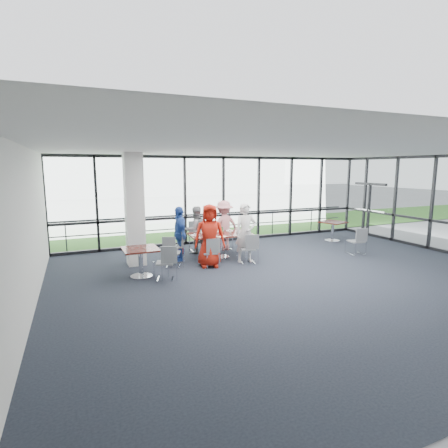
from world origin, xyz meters
name	(u,v)px	position (x,y,z in m)	size (l,w,h in m)	color
floor	(301,279)	(0.00, 0.00, -0.01)	(12.00, 10.00, 0.02)	black
ceiling	(305,150)	(0.00, 0.00, 3.20)	(12.00, 10.00, 0.04)	white
wall_left	(25,234)	(-6.00, 0.00, 1.60)	(0.10, 10.00, 3.20)	silver
curtain_wall_back	(223,199)	(0.00, 5.00, 1.60)	(12.00, 0.10, 3.20)	white
exit_door	(369,210)	(6.00, 3.75, 1.05)	(0.12, 1.60, 2.10)	black
structural_column	(135,210)	(-3.60, 3.00, 1.60)	(0.50, 0.50, 3.20)	white
apron	(185,223)	(0.00, 10.00, -0.02)	(80.00, 70.00, 0.02)	slate
grass_strip	(198,228)	(0.00, 8.00, 0.01)	(80.00, 5.00, 0.01)	#315A21
hangar_main	(162,166)	(4.00, 32.00, 3.00)	(24.00, 10.00, 6.00)	silver
guard_rail	(217,226)	(0.00, 5.60, 0.50)	(0.06, 0.06, 12.00)	#2D2D33
main_table	(220,238)	(-1.05, 2.78, 0.63)	(1.99, 1.19, 0.75)	#340F0A
side_table_left	(141,253)	(-3.69, 1.74, 0.64)	(0.90, 0.90, 0.75)	#340F0A
side_table_right	(333,225)	(3.85, 3.37, 0.63)	(1.05, 1.05, 0.75)	#340F0A
diner_near_left	(210,236)	(-1.73, 1.93, 0.89)	(0.87, 0.57, 1.78)	#AD1B0D
diner_near_right	(246,233)	(-0.57, 1.99, 0.88)	(0.64, 0.47, 1.75)	silver
diner_far_left	(196,230)	(-1.57, 3.63, 0.77)	(0.75, 0.46, 1.54)	gray
diner_far_right	(224,226)	(-0.56, 3.64, 0.84)	(1.09, 0.56, 1.69)	#CB7F82
diner_end	(180,234)	(-2.33, 2.88, 0.82)	(0.97, 0.53, 1.65)	#284DA6
chair_main_nl	(210,253)	(-1.73, 1.91, 0.41)	(0.40, 0.40, 0.82)	slate
chair_main_nr	(248,249)	(-0.57, 1.84, 0.42)	(0.42, 0.42, 0.85)	slate
chair_main_fl	(198,237)	(-1.43, 3.82, 0.48)	(0.47, 0.47, 0.97)	slate
chair_main_fr	(224,236)	(-0.51, 3.75, 0.47)	(0.46, 0.46, 0.94)	slate
chair_main_end	(174,247)	(-2.52, 2.85, 0.45)	(0.44, 0.44, 0.90)	slate
chair_spare_la	(165,263)	(-3.17, 1.29, 0.43)	(0.42, 0.42, 0.86)	slate
chair_spare_lb	(173,253)	(-2.69, 2.32, 0.41)	(0.40, 0.40, 0.81)	slate
chair_spare_r	(356,241)	(3.12, 1.39, 0.43)	(0.42, 0.42, 0.86)	slate
plate_nl	(208,237)	(-1.59, 2.46, 0.76)	(0.25, 0.25, 0.01)	white
plate_nr	(242,234)	(-0.50, 2.37, 0.76)	(0.27, 0.27, 0.01)	white
plate_fl	(203,233)	(-1.49, 3.14, 0.76)	(0.25, 0.25, 0.01)	white
plate_fr	(230,231)	(-0.59, 3.10, 0.76)	(0.24, 0.24, 0.01)	white
plate_end	(195,235)	(-1.86, 2.81, 0.76)	(0.27, 0.27, 0.01)	white
tumbler_a	(215,234)	(-1.34, 2.51, 0.82)	(0.07, 0.07, 0.15)	white
tumbler_b	(231,232)	(-0.80, 2.55, 0.82)	(0.07, 0.07, 0.13)	white
tumbler_c	(219,231)	(-1.01, 2.97, 0.82)	(0.07, 0.07, 0.13)	white
tumbler_d	(200,233)	(-1.74, 2.73, 0.82)	(0.07, 0.07, 0.14)	white
menu_a	(222,237)	(-1.17, 2.32, 0.75)	(0.33, 0.23, 0.00)	white
menu_b	(248,234)	(-0.25, 2.42, 0.75)	(0.27, 0.19, 0.00)	white
menu_c	(219,231)	(-0.93, 3.16, 0.75)	(0.29, 0.21, 0.00)	white
condiment_caddy	(222,232)	(-0.96, 2.87, 0.77)	(0.10, 0.07, 0.04)	black
ketchup_bottle	(220,231)	(-1.08, 2.77, 0.84)	(0.06, 0.06, 0.18)	#AC1111
green_bottle	(222,230)	(-0.97, 2.82, 0.85)	(0.05, 0.05, 0.20)	#2A7C3E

